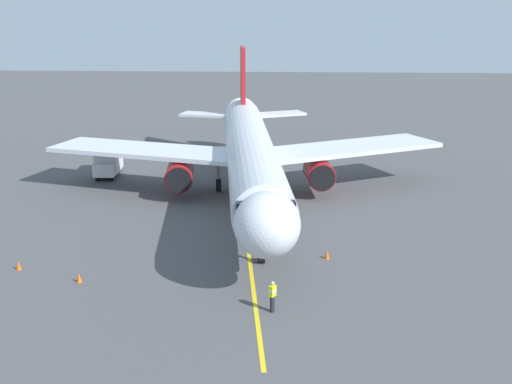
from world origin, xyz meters
name	(u,v)px	position (x,y,z in m)	size (l,w,h in m)	color
ground_plane	(259,191)	(0.00, 0.00, 0.00)	(220.00, 220.00, 0.00)	#4C4C4F
apron_lead_in_line	(245,224)	(0.58, 8.98, 0.01)	(0.24, 40.00, 0.01)	yellow
airplane	(250,152)	(0.61, 2.70, 4.00)	(34.57, 40.34, 11.50)	silver
ground_crew_marshaller	(272,296)	(-1.90, 23.03, 0.89)	(0.42, 0.47, 1.71)	#23232D
box_truck_portside	(108,162)	(14.48, -4.32, 1.39)	(2.28, 4.73, 2.62)	white
safety_cone_nose_left	(18,265)	(13.57, 18.33, 0.28)	(0.32, 0.32, 0.55)	#F2590F
safety_cone_nose_right	(327,254)	(-5.09, 15.44, 0.28)	(0.32, 0.32, 0.55)	#F2590F
safety_cone_wing_port	(79,278)	(9.33, 19.92, 0.28)	(0.32, 0.32, 0.55)	#F2590F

